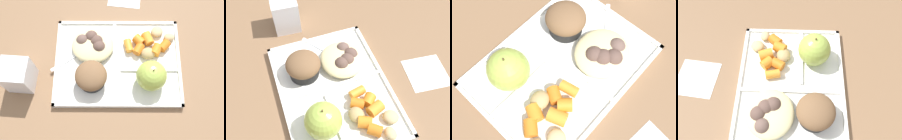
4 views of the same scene
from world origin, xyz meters
The scene contains 20 objects.
ground centered at (0.00, 0.00, 0.00)m, with size 6.00×6.00×0.00m, color #846042.
lunch_tray centered at (0.00, 0.00, 0.01)m, with size 0.35×0.26×0.02m.
green_apple centered at (-0.09, 0.06, 0.05)m, with size 0.08×0.08×0.09m.
bran_muffin centered at (0.07, 0.06, 0.04)m, with size 0.09×0.09×0.06m.
carrot_slice_small centered at (-0.11, -0.03, 0.03)m, with size 0.03×0.03×0.03m, color orange.
carrot_slice_tilted centered at (-0.03, -0.05, 0.02)m, with size 0.02×0.02×0.04m, color orange.
carrot_slice_diagonal centered at (-0.09, -0.07, 0.03)m, with size 0.03×0.03×0.03m, color orange.
carrot_slice_near_corner centered at (-0.13, -0.05, 0.02)m, with size 0.03×0.03×0.03m, color orange.
carrot_slice_center centered at (-0.06, -0.03, 0.02)m, with size 0.02×0.02×0.03m, color orange.
carrot_slice_edge centered at (-0.06, -0.06, 0.03)m, with size 0.03×0.03×0.03m, color orange.
potato_chunk_large centered at (-0.15, -0.07, 0.02)m, with size 0.03×0.03×0.02m, color tan.
potato_chunk_golden centered at (-0.09, -0.02, 0.02)m, with size 0.04×0.04×0.02m, color tan.
potato_chunk_small centered at (-0.11, -0.09, 0.02)m, with size 0.03×0.04×0.02m, color tan.
egg_noodle_pile centered at (0.07, -0.04, 0.03)m, with size 0.12×0.11×0.03m, color beige.
meatball_center centered at (0.07, -0.07, 0.03)m, with size 0.04×0.04×0.04m, color brown.
meatball_back centered at (0.06, -0.05, 0.03)m, with size 0.04×0.04×0.04m, color brown.
meatball_front centered at (0.05, -0.04, 0.03)m, with size 0.04×0.04×0.04m, color brown.
meatball_side centered at (0.10, -0.06, 0.03)m, with size 0.04×0.04×0.04m, color brown.
plastic_fork centered at (0.12, -0.02, 0.01)m, with size 0.13×0.10×0.00m.
paper_napkin centered at (-0.02, -0.24, 0.00)m, with size 0.10×0.10×0.00m, color white.
Camera 4 is at (0.23, 0.01, 0.51)m, focal length 35.72 mm.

